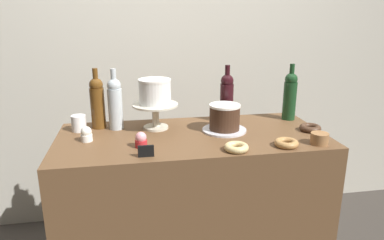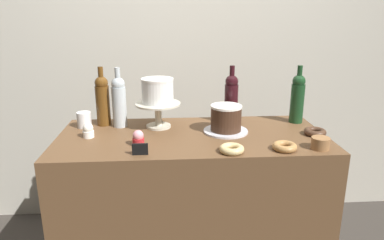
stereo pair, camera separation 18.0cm
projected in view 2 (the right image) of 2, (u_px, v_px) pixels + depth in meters
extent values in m
cube|color=#BCB7A8|center=(184.00, 48.00, 2.57)|extent=(6.00, 0.05, 2.60)
cube|color=brown|center=(192.00, 215.00, 1.96)|extent=(1.37, 0.63, 0.94)
cylinder|color=beige|center=(159.00, 126.00, 1.94)|extent=(0.13, 0.13, 0.01)
cylinder|color=beige|center=(158.00, 115.00, 1.92)|extent=(0.04, 0.04, 0.11)
cylinder|color=beige|center=(158.00, 104.00, 1.91)|extent=(0.24, 0.24, 0.01)
cylinder|color=white|center=(158.00, 92.00, 1.89)|extent=(0.17, 0.17, 0.12)
cylinder|color=white|center=(157.00, 80.00, 1.87)|extent=(0.17, 0.17, 0.01)
cylinder|color=silver|center=(226.00, 131.00, 1.87)|extent=(0.23, 0.23, 0.01)
cylinder|color=#3D2619|center=(226.00, 119.00, 1.85)|extent=(0.16, 0.16, 0.12)
cylinder|color=white|center=(226.00, 106.00, 1.83)|extent=(0.16, 0.16, 0.01)
cylinder|color=#193D1E|center=(297.00, 103.00, 2.00)|extent=(0.08, 0.08, 0.22)
sphere|color=#193D1E|center=(299.00, 81.00, 1.97)|extent=(0.07, 0.07, 0.07)
cylinder|color=#193D1E|center=(300.00, 72.00, 1.95)|extent=(0.03, 0.03, 0.08)
cylinder|color=#5B3814|center=(103.00, 106.00, 1.96)|extent=(0.08, 0.08, 0.22)
sphere|color=#5B3814|center=(101.00, 83.00, 1.92)|extent=(0.07, 0.07, 0.07)
cylinder|color=#5B3814|center=(101.00, 74.00, 1.90)|extent=(0.03, 0.03, 0.08)
cylinder|color=black|center=(231.00, 104.00, 1.99)|extent=(0.08, 0.08, 0.22)
sphere|color=black|center=(232.00, 82.00, 1.96)|extent=(0.07, 0.07, 0.07)
cylinder|color=black|center=(232.00, 72.00, 1.94)|extent=(0.03, 0.03, 0.08)
cylinder|color=#B2BCC1|center=(119.00, 107.00, 1.93)|extent=(0.08, 0.08, 0.22)
sphere|color=#B2BCC1|center=(118.00, 84.00, 1.89)|extent=(0.07, 0.07, 0.07)
cylinder|color=#B2BCC1|center=(117.00, 75.00, 1.88)|extent=(0.03, 0.03, 0.08)
cylinder|color=red|center=(138.00, 142.00, 1.68)|extent=(0.06, 0.06, 0.03)
sphere|color=pink|center=(138.00, 136.00, 1.67)|extent=(0.05, 0.05, 0.05)
cylinder|color=white|center=(88.00, 134.00, 1.78)|extent=(0.06, 0.06, 0.03)
sphere|color=white|center=(88.00, 128.00, 1.77)|extent=(0.05, 0.05, 0.05)
torus|color=#B27F47|center=(285.00, 147.00, 1.62)|extent=(0.11, 0.11, 0.03)
torus|color=#472D1E|center=(315.00, 132.00, 1.82)|extent=(0.11, 0.11, 0.03)
torus|color=#E0C17F|center=(232.00, 149.00, 1.59)|extent=(0.11, 0.11, 0.03)
cylinder|color=olive|center=(320.00, 148.00, 1.64)|extent=(0.08, 0.08, 0.01)
cylinder|color=olive|center=(320.00, 145.00, 1.63)|extent=(0.08, 0.08, 0.01)
cylinder|color=olive|center=(320.00, 143.00, 1.63)|extent=(0.08, 0.08, 0.01)
cylinder|color=olive|center=(321.00, 141.00, 1.63)|extent=(0.08, 0.08, 0.01)
cylinder|color=olive|center=(321.00, 139.00, 1.62)|extent=(0.08, 0.08, 0.01)
cube|color=black|center=(140.00, 149.00, 1.56)|extent=(0.07, 0.01, 0.05)
cylinder|color=white|center=(84.00, 120.00, 1.93)|extent=(0.08, 0.08, 0.08)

